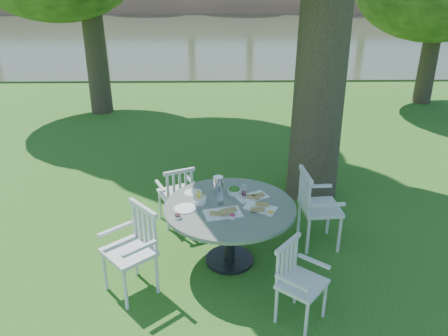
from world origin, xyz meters
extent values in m
plane|color=#16430E|center=(0.00, 0.00, 0.00)|extent=(140.00, 140.00, 0.00)
cylinder|color=black|center=(0.05, -0.59, 0.02)|extent=(0.56, 0.56, 0.04)
cylinder|color=black|center=(0.05, -0.59, 0.37)|extent=(0.12, 0.12, 0.66)
cylinder|color=#5F6C5A|center=(0.05, -0.59, 0.72)|extent=(1.47, 1.47, 0.04)
cylinder|color=silver|center=(1.37, -0.43, 0.24)|extent=(0.04, 0.04, 0.48)
cylinder|color=silver|center=(1.34, 0.00, 0.24)|extent=(0.04, 0.04, 0.48)
cylinder|color=silver|center=(0.99, -0.45, 0.24)|extent=(0.04, 0.04, 0.48)
cylinder|color=silver|center=(0.96, -0.03, 0.24)|extent=(0.04, 0.04, 0.48)
cube|color=silver|center=(1.16, -0.23, 0.50)|extent=(0.48, 0.52, 0.04)
cube|color=silver|center=(0.95, -0.24, 0.72)|extent=(0.08, 0.49, 0.49)
cylinder|color=silver|center=(-0.54, 0.58, 0.20)|extent=(0.03, 0.03, 0.41)
cylinder|color=silver|center=(-0.87, 0.43, 0.20)|extent=(0.03, 0.03, 0.41)
cylinder|color=silver|center=(-0.41, 0.28, 0.20)|extent=(0.03, 0.03, 0.41)
cylinder|color=silver|center=(-0.74, 0.13, 0.20)|extent=(0.03, 0.03, 0.41)
cube|color=silver|center=(-0.64, 0.36, 0.43)|extent=(0.54, 0.52, 0.04)
cube|color=silver|center=(-0.57, 0.19, 0.62)|extent=(0.40, 0.20, 0.42)
cylinder|color=silver|center=(-1.28, -1.07, 0.23)|extent=(0.04, 0.04, 0.47)
cylinder|color=silver|center=(-1.01, -1.38, 0.23)|extent=(0.04, 0.04, 0.47)
cylinder|color=silver|center=(-1.00, -0.82, 0.23)|extent=(0.04, 0.04, 0.47)
cylinder|color=silver|center=(-0.73, -1.13, 0.23)|extent=(0.04, 0.04, 0.47)
cube|color=silver|center=(-1.00, -1.10, 0.49)|extent=(0.64, 0.65, 0.04)
cube|color=silver|center=(-0.85, -0.96, 0.71)|extent=(0.35, 0.39, 0.48)
cylinder|color=silver|center=(0.71, -1.80, 0.20)|extent=(0.03, 0.03, 0.40)
cylinder|color=silver|center=(0.94, -1.53, 0.20)|extent=(0.03, 0.03, 0.40)
cylinder|color=silver|center=(0.46, -1.59, 0.20)|extent=(0.03, 0.03, 0.40)
cylinder|color=silver|center=(0.69, -1.32, 0.20)|extent=(0.03, 0.03, 0.40)
cube|color=silver|center=(0.70, -1.56, 0.42)|extent=(0.55, 0.56, 0.04)
cube|color=silver|center=(0.56, -1.45, 0.61)|extent=(0.29, 0.34, 0.41)
cube|color=white|center=(-0.03, -0.78, 0.75)|extent=(0.44, 0.32, 0.01)
cube|color=white|center=(0.38, -0.67, 0.75)|extent=(0.40, 0.34, 0.01)
cube|color=white|center=(0.31, -0.40, 0.75)|extent=(0.41, 0.34, 0.01)
cylinder|color=white|center=(-0.44, -0.66, 0.74)|extent=(0.24, 0.24, 0.01)
cylinder|color=white|center=(-0.37, -0.27, 0.74)|extent=(0.21, 0.21, 0.01)
cylinder|color=white|center=(-0.29, -0.52, 0.77)|extent=(0.17, 0.17, 0.06)
cylinder|color=white|center=(0.11, -0.30, 0.76)|extent=(0.16, 0.16, 0.05)
cylinder|color=silver|center=(-0.08, -0.33, 0.86)|extent=(0.12, 0.12, 0.23)
cylinder|color=white|center=(0.21, -0.42, 0.82)|extent=(0.06, 0.06, 0.17)
cylinder|color=white|center=(-0.06, -0.56, 0.79)|extent=(0.06, 0.06, 0.11)
cylinder|color=white|center=(-0.05, -0.51, 0.80)|extent=(0.07, 0.07, 0.12)
cylinder|color=white|center=(0.07, -0.86, 0.75)|extent=(0.07, 0.07, 0.03)
cylinder|color=white|center=(0.47, -0.81, 0.75)|extent=(0.07, 0.07, 0.03)
cylinder|color=white|center=(0.45, -0.68, 0.75)|extent=(0.07, 0.07, 0.03)
cylinder|color=white|center=(-0.51, -0.86, 0.75)|extent=(0.08, 0.08, 0.03)
cube|color=#323B22|center=(0.00, 23.00, 0.00)|extent=(100.00, 28.00, 0.12)
cube|color=#946145|center=(0.00, 38.50, 1.10)|extent=(100.00, 3.00, 2.20)
camera|label=1|loc=(-0.10, -4.86, 3.06)|focal=35.00mm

